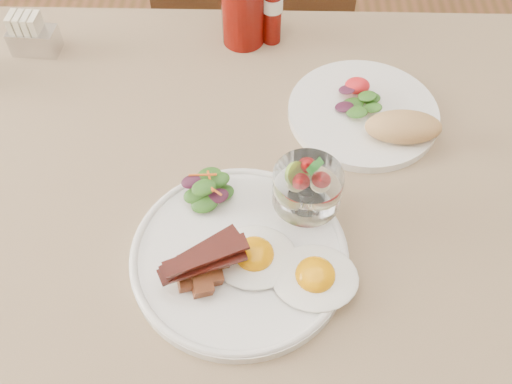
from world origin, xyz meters
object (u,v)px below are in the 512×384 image
object	(u,v)px
hot_sauce_bottle	(272,11)
fruit_cup	(307,188)
second_plate	(372,115)
sugar_caddy	(32,36)
chair_far	(254,35)
main_plate	(239,256)
table	(243,234)

from	to	relation	value
hot_sauce_bottle	fruit_cup	bearing A→B (deg)	-82.94
hot_sauce_bottle	second_plate	bearing A→B (deg)	-51.61
sugar_caddy	fruit_cup	bearing A→B (deg)	-32.81
chair_far	sugar_caddy	distance (m)	0.57
main_plate	hot_sauce_bottle	size ratio (longest dim) A/B	2.26
sugar_caddy	hot_sauce_bottle	bearing A→B (deg)	9.54
main_plate	second_plate	distance (m)	0.32
table	main_plate	world-z (taller)	main_plate
main_plate	fruit_cup	xyz separation A→B (m)	(0.09, 0.07, 0.06)
table	second_plate	xyz separation A→B (m)	(0.20, 0.16, 0.10)
table	hot_sauce_bottle	world-z (taller)	hot_sauce_bottle
second_plate	main_plate	bearing A→B (deg)	-127.71
table	sugar_caddy	xyz separation A→B (m)	(-0.37, 0.31, 0.12)
chair_far	main_plate	xyz separation A→B (m)	(0.00, -0.76, 0.24)
table	fruit_cup	size ratio (longest dim) A/B	14.66
table	chair_far	bearing A→B (deg)	90.00
sugar_caddy	chair_far	bearing A→B (deg)	47.56
fruit_cup	main_plate	bearing A→B (deg)	-141.22
table	fruit_cup	distance (m)	0.18
second_plate	hot_sauce_bottle	bearing A→B (deg)	128.39
chair_far	second_plate	size ratio (longest dim) A/B	3.97
main_plate	table	bearing A→B (deg)	90.60
chair_far	sugar_caddy	size ratio (longest dim) A/B	11.38
table	second_plate	size ratio (longest dim) A/B	5.67
chair_far	sugar_caddy	world-z (taller)	chair_far
second_plate	hot_sauce_bottle	xyz separation A→B (m)	(-0.16, 0.20, 0.04)
table	sugar_caddy	distance (m)	0.50
main_plate	chair_far	bearing A→B (deg)	90.08
fruit_cup	table	bearing A→B (deg)	162.23
main_plate	second_plate	xyz separation A→B (m)	(0.19, 0.25, 0.01)
second_plate	sugar_caddy	bearing A→B (deg)	164.30
chair_far	second_plate	bearing A→B (deg)	-68.96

